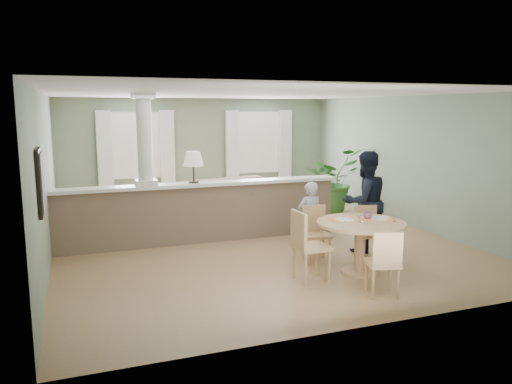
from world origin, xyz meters
name	(u,v)px	position (x,y,z in m)	size (l,w,h in m)	color
ground	(252,240)	(0.00, 0.00, 0.00)	(8.00, 8.00, 0.00)	tan
room_shell	(240,141)	(-0.03, 0.63, 1.81)	(7.02, 8.02, 2.71)	gray
pony_wall	(198,205)	(-0.99, 0.20, 0.71)	(5.32, 0.38, 2.70)	brown
sofa	(222,203)	(-0.17, 1.37, 0.47)	(3.20, 1.25, 0.93)	olive
houseplant	(332,180)	(2.70, 1.87, 0.76)	(1.36, 1.18, 1.52)	#2E6227
dining_table	(361,232)	(0.86, -2.36, 0.63)	(1.31, 1.31, 0.89)	tan
chair_far_boy	(316,231)	(0.53, -1.53, 0.49)	(0.46, 0.46, 0.89)	tan
chair_far_man	(367,230)	(1.36, -1.76, 0.48)	(0.47, 0.47, 0.87)	tan
chair_near	(384,261)	(0.63, -3.30, 0.49)	(0.50, 0.50, 0.89)	tan
chair_side	(307,243)	(-0.05, -2.40, 0.56)	(0.47, 0.47, 1.02)	tan
child_person	(310,218)	(0.60, -1.18, 0.62)	(0.45, 0.30, 1.24)	#A2A2A7
man_person	(365,202)	(1.55, -1.35, 0.87)	(0.84, 0.66, 1.73)	black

